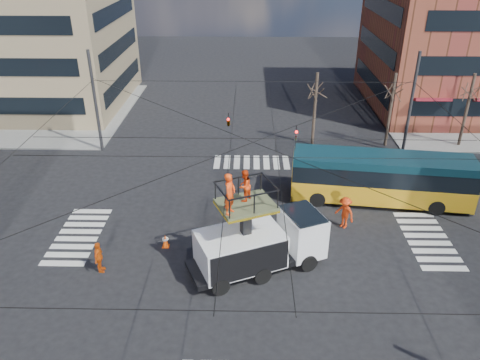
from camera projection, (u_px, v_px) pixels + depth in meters
name	position (u px, v px, depth m)	size (l,w,h in m)	color
ground	(252.00, 237.00, 26.75)	(120.00, 120.00, 0.00)	black
sidewalk_ne	(470.00, 115.00, 44.95)	(18.00, 18.00, 0.12)	slate
sidewalk_nw	(37.00, 112.00, 45.71)	(18.00, 18.00, 0.12)	slate
crosswalks	(252.00, 237.00, 26.75)	(22.40, 22.40, 0.02)	silver
overhead_network	(251.00, 167.00, 25.13)	(24.24, 24.24, 8.00)	#2D2D30
tree_a	(316.00, 90.00, 36.48)	(2.00, 2.00, 6.00)	#382B21
tree_b	(393.00, 91.00, 36.37)	(2.00, 2.00, 6.00)	#382B21
tree_c	(471.00, 91.00, 36.26)	(2.00, 2.00, 6.00)	#382B21
utility_truck	(260.00, 236.00, 23.45)	(7.34, 4.88, 6.03)	black
city_bus	(381.00, 178.00, 29.60)	(11.42, 3.97, 3.20)	gold
traffic_cone	(165.00, 241.00, 25.79)	(0.36, 0.36, 0.77)	#F94C0A
worker_ground	(99.00, 257.00, 23.66)	(1.02, 0.42, 1.73)	#DA530D
flagger	(345.00, 213.00, 27.25)	(1.28, 0.74, 1.99)	red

